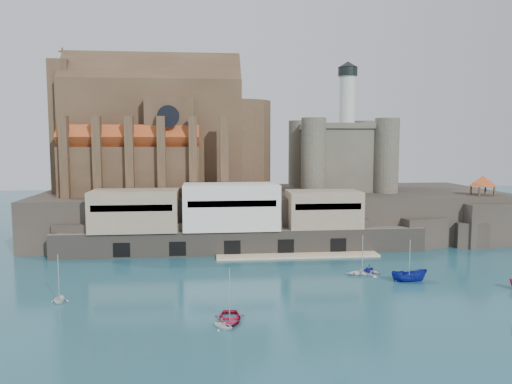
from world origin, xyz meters
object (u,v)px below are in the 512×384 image
at_px(church, 163,136).
at_px(castle_keep, 340,153).
at_px(pavilion, 483,182).
at_px(boat_2, 409,281).
at_px(boat_1, 223,328).
at_px(boat_0, 230,321).

bearing_deg(church, castle_keep, -1.11).
relative_size(pavilion, boat_2, 1.15).
height_order(pavilion, boat_2, pavilion).
bearing_deg(castle_keep, church, 178.89).
distance_m(castle_keep, boat_1, 66.60).
relative_size(castle_keep, pavilion, 4.58).
relative_size(church, boat_1, 16.64).
xyz_separation_m(boat_0, boat_2, (27.90, 13.81, 0.00)).
bearing_deg(pavilion, boat_2, -135.45).
relative_size(boat_0, boat_1, 1.97).
bearing_deg(boat_0, castle_keep, 65.39).
bearing_deg(pavilion, church, 166.52).
xyz_separation_m(castle_keep, boat_1, (-29.16, -57.01, -18.31)).
xyz_separation_m(castle_keep, boat_0, (-28.26, -54.76, -18.31)).
bearing_deg(boat_0, church, 104.83).
bearing_deg(boat_2, castle_keep, -0.18).
bearing_deg(church, boat_2, -46.32).
bearing_deg(boat_1, pavilion, -10.43).
xyz_separation_m(church, boat_2, (39.85, -41.73, -22.13)).
relative_size(castle_keep, boat_2, 5.25).
bearing_deg(church, boat_1, -79.18).
height_order(church, castle_keep, church).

